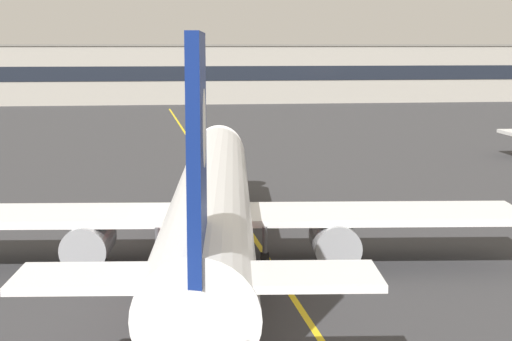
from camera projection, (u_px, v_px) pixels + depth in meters
taxiway_centreline at (233, 206)px, 56.44m from camera, size 5.97×179.92×0.01m
airliner_foreground at (212, 204)px, 40.22m from camera, size 32.31×41.52×11.65m
safety_cone_by_nose_gear at (210, 204)px, 56.08m from camera, size 0.44×0.44×0.55m
terminal_building at (197, 73)px, 159.62m from camera, size 148.46×12.40×11.58m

